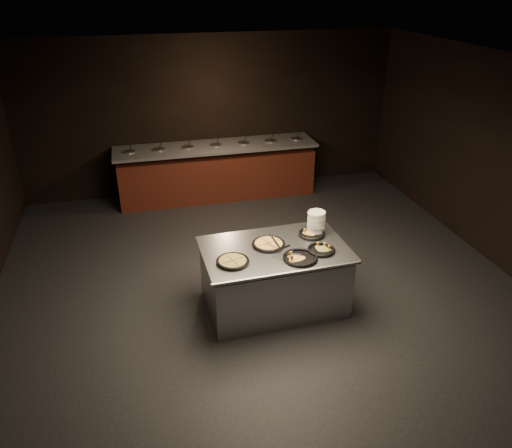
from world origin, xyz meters
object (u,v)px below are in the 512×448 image
object	(u,v)px
plate_stack	(316,222)
pan_cheese_whole	(269,244)
serving_counter	(274,278)
pan_veggie_whole	(233,261)

from	to	relation	value
plate_stack	pan_cheese_whole	xyz separation A→B (m)	(-0.69, -0.21, -0.12)
plate_stack	pan_cheese_whole	distance (m)	0.73
serving_counter	pan_veggie_whole	xyz separation A→B (m)	(-0.57, -0.20, 0.46)
pan_veggie_whole	plate_stack	bearing A→B (deg)	22.46
pan_cheese_whole	serving_counter	bearing A→B (deg)	-58.69
plate_stack	pan_cheese_whole	size ratio (longest dim) A/B	0.67
serving_counter	pan_veggie_whole	distance (m)	0.76
serving_counter	plate_stack	xyz separation A→B (m)	(0.64, 0.29, 0.58)
pan_veggie_whole	pan_cheese_whole	size ratio (longest dim) A/B	0.94
pan_cheese_whole	pan_veggie_whole	bearing A→B (deg)	-150.29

